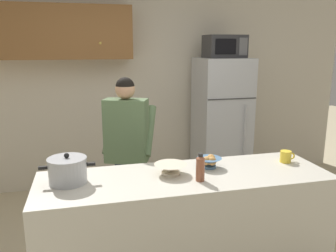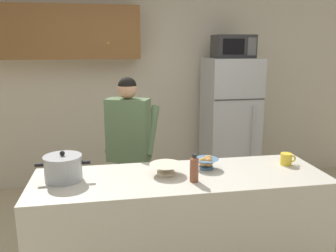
# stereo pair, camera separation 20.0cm
# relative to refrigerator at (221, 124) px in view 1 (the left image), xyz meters

# --- Properties ---
(back_wall_unit) EXTENTS (6.00, 0.48, 2.60)m
(back_wall_unit) POSITION_rel_refrigerator_xyz_m (-1.28, 0.40, 0.59)
(back_wall_unit) COLOR beige
(back_wall_unit) RESTS_ON ground
(kitchen_island) EXTENTS (2.17, 0.68, 0.92)m
(kitchen_island) POSITION_rel_refrigerator_xyz_m (-1.04, -1.85, -0.39)
(kitchen_island) COLOR beige
(kitchen_island) RESTS_ON ground
(refrigerator) EXTENTS (0.64, 0.68, 1.71)m
(refrigerator) POSITION_rel_refrigerator_xyz_m (0.00, 0.00, 0.00)
(refrigerator) COLOR #B7BABF
(refrigerator) RESTS_ON ground
(microwave) EXTENTS (0.48, 0.37, 0.28)m
(microwave) POSITION_rel_refrigerator_xyz_m (0.00, -0.02, 0.99)
(microwave) COLOR #2D2D30
(microwave) RESTS_ON refrigerator
(person_near_pot) EXTENTS (0.58, 0.54, 1.57)m
(person_near_pot) POSITION_rel_refrigerator_xyz_m (-1.37, -0.97, 0.12)
(person_near_pot) COLOR #33384C
(person_near_pot) RESTS_ON ground
(cooking_pot) EXTENTS (0.38, 0.27, 0.22)m
(cooking_pot) POSITION_rel_refrigerator_xyz_m (-1.88, -1.79, 0.16)
(cooking_pot) COLOR #ADAFB5
(cooking_pot) RESTS_ON kitchen_island
(coffee_mug) EXTENTS (0.13, 0.09, 0.10)m
(coffee_mug) POSITION_rel_refrigerator_xyz_m (-0.16, -1.76, 0.11)
(coffee_mug) COLOR yellow
(coffee_mug) RESTS_ON kitchen_island
(bread_bowl) EXTENTS (0.20, 0.20, 0.10)m
(bread_bowl) POSITION_rel_refrigerator_xyz_m (-0.82, -1.74, 0.12)
(bread_bowl) COLOR #4C7299
(bread_bowl) RESTS_ON kitchen_island
(empty_bowl) EXTENTS (0.25, 0.25, 0.08)m
(empty_bowl) POSITION_rel_refrigerator_xyz_m (-1.15, -1.81, 0.11)
(empty_bowl) COLOR beige
(empty_bowl) RESTS_ON kitchen_island
(bottle_near_edge) EXTENTS (0.06, 0.06, 0.20)m
(bottle_near_edge) POSITION_rel_refrigerator_xyz_m (-0.98, -1.98, 0.17)
(bottle_near_edge) COLOR brown
(bottle_near_edge) RESTS_ON kitchen_island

